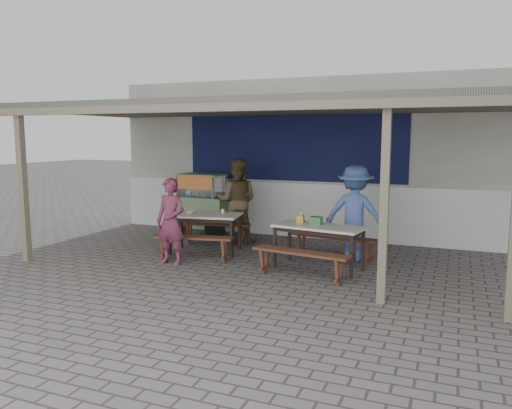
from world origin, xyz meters
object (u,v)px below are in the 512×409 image
object	(u,v)px
patron_street_side	(171,221)
patron_wall_side	(237,201)
bench_right_street	(300,258)
condiment_jar	(223,211)
table_left	(205,218)
donation_box	(316,221)
vendor_cart	(203,202)
tissue_box	(301,219)
patron_right_table	(355,213)
bench_right_wall	(334,242)
bench_left_wall	(215,228)
table_right	(319,230)
condiment_bowl	(190,212)
bench_left_street	(194,242)

from	to	relation	value
patron_street_side	patron_wall_side	world-z (taller)	patron_wall_side
bench_right_street	condiment_jar	world-z (taller)	condiment_jar
table_left	donation_box	distance (m)	2.32
vendor_cart	tissue_box	bearing A→B (deg)	-25.63
condiment_jar	patron_right_table	bearing A→B (deg)	5.48
vendor_cart	donation_box	bearing A→B (deg)	-24.82
vendor_cart	condiment_jar	xyz separation A→B (m)	(1.05, -1.13, 0.03)
tissue_box	bench_right_wall	bearing A→B (deg)	46.28
patron_wall_side	patron_right_table	bearing A→B (deg)	155.68
vendor_cart	condiment_jar	world-z (taller)	vendor_cart
tissue_box	bench_left_wall	bearing A→B (deg)	157.22
bench_right_wall	patron_street_side	world-z (taller)	patron_street_side
patron_wall_side	tissue_box	xyz separation A→B (m)	(1.79, -1.28, -0.07)
table_left	patron_street_side	size ratio (longest dim) A/B	0.96
table_right	bench_right_street	world-z (taller)	table_right
patron_right_table	condiment_bowl	world-z (taller)	patron_right_table
table_left	condiment_bowl	bearing A→B (deg)	176.74
table_left	vendor_cart	world-z (taller)	vendor_cart
bench_right_street	tissue_box	bearing A→B (deg)	115.85
table_left	condiment_jar	bearing A→B (deg)	36.43
bench_right_wall	patron_wall_side	size ratio (longest dim) A/B	0.91
bench_left_street	table_right	distance (m)	2.28
table_right	patron_right_table	size ratio (longest dim) A/B	0.92
patron_right_table	condiment_bowl	distance (m)	3.15
table_right	patron_wall_side	world-z (taller)	patron_wall_side
bench_right_street	table_right	bearing A→B (deg)	90.00
tissue_box	condiment_jar	bearing A→B (deg)	164.84
table_left	bench_left_wall	xyz separation A→B (m)	(-0.13, 0.68, -0.34)
patron_right_table	donation_box	bearing A→B (deg)	58.75
table_left	bench_left_street	world-z (taller)	table_left
bench_left_street	condiment_bowl	distance (m)	0.89
patron_street_side	tissue_box	bearing A→B (deg)	23.62
bench_left_wall	donation_box	bearing A→B (deg)	-33.14
patron_street_side	condiment_bowl	size ratio (longest dim) A/B	8.68
table_left	bench_left_wall	size ratio (longest dim) A/B	0.99
bench_left_wall	condiment_jar	xyz separation A→B (m)	(0.38, -0.42, 0.45)
table_left	table_right	world-z (taller)	same
patron_street_side	condiment_jar	distance (m)	1.36
table_right	condiment_bowl	distance (m)	2.69
bench_left_street	donation_box	distance (m)	2.25
patron_street_side	table_right	bearing A→B (deg)	16.64
patron_right_table	bench_right_wall	bearing A→B (deg)	32.51
bench_right_wall	condiment_bowl	xyz separation A→B (m)	(-2.77, -0.34, 0.43)
bench_left_wall	patron_street_side	world-z (taller)	patron_street_side
patron_right_table	patron_wall_side	bearing A→B (deg)	-12.74
bench_right_wall	patron_street_side	bearing A→B (deg)	-143.96
patron_right_table	bench_left_street	bearing A→B (deg)	23.76
bench_right_wall	patron_right_table	world-z (taller)	patron_right_table
patron_street_side	donation_box	xyz separation A→B (m)	(2.42, 0.72, 0.06)
bench_left_street	bench_left_wall	world-z (taller)	same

